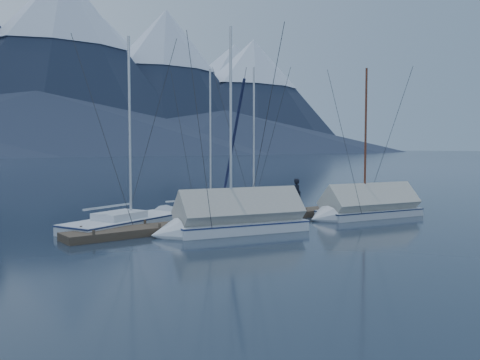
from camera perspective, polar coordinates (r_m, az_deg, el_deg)
name	(u,v)px	position (r m, az deg, el deg)	size (l,w,h in m)	color
ground	(265,228)	(24.45, 2.88, -5.39)	(1000.00, 1000.00, 0.00)	black
dock	(240,221)	(25.97, 0.00, -4.61)	(18.00, 1.50, 0.54)	#382D23
mooring_posts	(232,217)	(25.64, -0.89, -4.17)	(15.12, 1.52, 0.35)	#382D23
sailboat_open_left	(139,222)	(25.67, -11.32, -4.63)	(7.85, 4.73, 10.05)	silver
sailboat_open_mid	(218,214)	(28.28, -2.46, -3.83)	(6.94, 3.06, 8.91)	silver
sailboat_open_right	(260,209)	(30.53, 2.23, -3.26)	(7.21, 3.05, 9.38)	white
sailboat_covered_near	(362,209)	(28.75, 13.58, -3.22)	(7.23, 3.38, 9.06)	silver
sailboat_covered_far	(228,222)	(23.01, -1.36, -4.72)	(7.52, 3.69, 10.12)	silver
person	(297,194)	(28.78, 6.43, -1.58)	(0.64, 0.42, 1.77)	black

